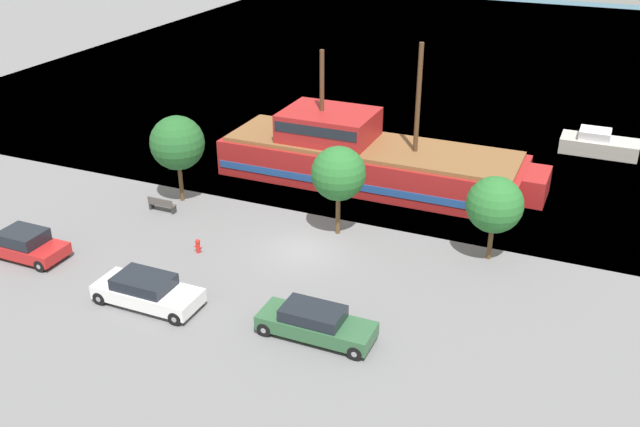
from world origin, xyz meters
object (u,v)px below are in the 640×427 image
at_px(moored_boat_dockside, 598,144).
at_px(fire_hydrant, 198,245).
at_px(parked_car_curb_mid, 26,245).
at_px(bench_promenade_east, 162,204).
at_px(pirate_ship, 366,158).
at_px(parked_car_curb_front, 315,323).
at_px(parked_car_curb_rear, 147,291).

relative_size(moored_boat_dockside, fire_hydrant, 6.64).
distance_m(parked_car_curb_mid, bench_promenade_east, 7.82).
bearing_deg(moored_boat_dockside, pirate_ship, -139.99).
distance_m(parked_car_curb_front, fire_hydrant, 9.45).
relative_size(pirate_ship, bench_promenade_east, 12.20).
xyz_separation_m(pirate_ship, parked_car_curb_front, (3.70, -16.31, -0.85)).
distance_m(parked_car_curb_mid, parked_car_curb_rear, 8.26).
height_order(moored_boat_dockside, parked_car_curb_rear, moored_boat_dockside).
bearing_deg(moored_boat_dockside, parked_car_curb_mid, -133.49).
bearing_deg(parked_car_curb_front, moored_boat_dockside, 71.17).
distance_m(fire_hydrant, bench_promenade_east, 5.59).
distance_m(moored_boat_dockside, parked_car_curb_rear, 32.81).
distance_m(parked_car_curb_front, parked_car_curb_rear, 7.97).
xyz_separation_m(pirate_ship, parked_car_curb_rear, (-4.23, -17.03, -0.84)).
distance_m(parked_car_curb_rear, fire_hydrant, 5.02).
height_order(pirate_ship, parked_car_curb_front, pirate_ship).
height_order(parked_car_curb_front, fire_hydrant, parked_car_curb_front).
xyz_separation_m(pirate_ship, moored_boat_dockside, (12.98, 10.89, -0.89)).
bearing_deg(pirate_ship, fire_hydrant, -111.42).
bearing_deg(parked_car_curb_front, parked_car_curb_mid, 178.42).
relative_size(pirate_ship, fire_hydrant, 26.11).
bearing_deg(pirate_ship, bench_promenade_east, -136.57).
bearing_deg(moored_boat_dockside, parked_car_curb_front, -108.83).
height_order(parked_car_curb_front, bench_promenade_east, parked_car_curb_front).
bearing_deg(bench_promenade_east, parked_car_curb_mid, -114.05).
distance_m(pirate_ship, parked_car_curb_front, 16.75).
xyz_separation_m(parked_car_curb_front, parked_car_curb_rear, (-7.93, -0.72, 0.01)).
height_order(parked_car_curb_rear, bench_promenade_east, parked_car_curb_rear).
xyz_separation_m(parked_car_curb_rear, bench_promenade_east, (-4.99, 8.30, -0.27)).
height_order(parked_car_curb_rear, fire_hydrant, parked_car_curb_rear).
bearing_deg(moored_boat_dockside, parked_car_curb_rear, -121.65).
xyz_separation_m(parked_car_curb_front, parked_car_curb_mid, (-16.11, 0.44, 0.01)).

